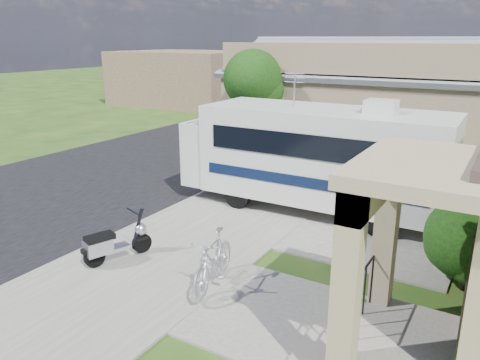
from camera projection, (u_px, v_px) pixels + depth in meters
The scene contains 18 objects.
ground at pixel (203, 264), 10.74m from camera, with size 120.00×120.00×0.00m, color #1D3F10.
street_slab at pixel (196, 145), 22.63m from camera, with size 9.00×80.00×0.02m, color black.
sidewalk_slab at pixel (322, 162), 19.42m from camera, with size 4.00×80.00×0.06m, color slate.
driveway_slab at pixel (334, 215), 13.68m from camera, with size 7.00×6.00×0.05m, color slate.
walk_slab at pixel (306, 325), 8.43m from camera, with size 4.00×3.00×0.05m, color slate.
warehouse at pixel (377, 105), 21.61m from camera, with size 12.50×8.40×5.04m.
distant_bldg_far at pixel (187, 78), 36.56m from camera, with size 10.00×8.00×4.00m, color brown.
distant_bldg_near at pixel (279, 74), 45.54m from camera, with size 8.00×7.00×3.20m, color #7C674D.
street_tree_a at pixel (255, 82), 19.03m from camera, with size 2.44×2.40×4.58m.
street_tree_b at pixel (339, 66), 27.19m from camera, with size 2.44×2.40×4.73m.
street_tree_c at pixel (380, 64), 34.66m from camera, with size 2.44×2.40×4.42m.
motorhome at pixel (314, 154), 13.70m from camera, with size 7.87×2.66×4.02m.
shrub at pixel (473, 235), 9.38m from camera, with size 1.91×1.83×2.35m.
scooter at pixel (113, 243), 10.67m from camera, with size 0.86×1.64×1.11m.
bicycle at pixel (213, 263), 9.53m from camera, with size 0.55×1.95×1.17m, color #B9B8C0.
pickup_truck at pixel (252, 122), 23.86m from camera, with size 2.82×6.11×1.70m, color white.
van at pixel (297, 105), 29.64m from camera, with size 2.53×6.23×1.81m, color white.
garden_hose at pixel (362, 308), 8.88m from camera, with size 0.34×0.34×0.15m, color #145E12.
Camera 1 is at (5.73, -7.88, 4.99)m, focal length 35.00 mm.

